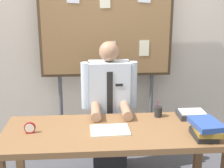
# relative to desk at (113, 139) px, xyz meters

# --- Properties ---
(back_wall) EXTENTS (6.40, 0.08, 2.70)m
(back_wall) POSITION_rel_desk_xyz_m (0.00, 1.21, 0.71)
(back_wall) COLOR beige
(back_wall) RESTS_ON ground_plane
(desk) EXTENTS (1.85, 0.73, 0.72)m
(desk) POSITION_rel_desk_xyz_m (0.00, 0.00, 0.00)
(desk) COLOR brown
(desk) RESTS_ON ground_plane
(person) EXTENTS (0.55, 0.56, 1.38)m
(person) POSITION_rel_desk_xyz_m (0.00, 0.55, 0.00)
(person) COLOR #2D2D33
(person) RESTS_ON ground_plane
(bulletin_board) EXTENTS (1.45, 0.09, 2.10)m
(bulletin_board) POSITION_rel_desk_xyz_m (0.00, 1.01, 0.85)
(bulletin_board) COLOR #4C3823
(bulletin_board) RESTS_ON ground_plane
(book_stack) EXTENTS (0.23, 0.30, 0.14)m
(book_stack) POSITION_rel_desk_xyz_m (0.71, -0.20, 0.16)
(book_stack) COLOR #262626
(book_stack) RESTS_ON desk
(open_notebook) EXTENTS (0.33, 0.24, 0.01)m
(open_notebook) POSITION_rel_desk_xyz_m (-0.03, -0.02, 0.09)
(open_notebook) COLOR white
(open_notebook) RESTS_ON desk
(desk_clock) EXTENTS (0.09, 0.04, 0.09)m
(desk_clock) POSITION_rel_desk_xyz_m (-0.69, -0.01, 0.12)
(desk_clock) COLOR maroon
(desk_clock) RESTS_ON desk
(pen_holder) EXTENTS (0.07, 0.07, 0.16)m
(pen_holder) POSITION_rel_desk_xyz_m (0.43, 0.26, 0.13)
(pen_holder) COLOR #262626
(pen_holder) RESTS_ON desk
(paper_tray) EXTENTS (0.26, 0.20, 0.06)m
(paper_tray) POSITION_rel_desk_xyz_m (0.74, 0.23, 0.11)
(paper_tray) COLOR #333338
(paper_tray) RESTS_ON desk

